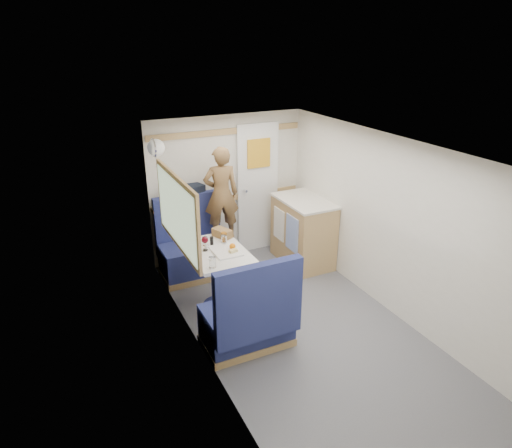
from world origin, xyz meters
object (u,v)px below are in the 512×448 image
dinette_table (217,263)px  pepper_grinder (212,241)px  dome_light (156,148)px  salt_grinder (206,246)px  galley_counter (303,231)px  person (221,194)px  wine_glass (205,240)px  duffel_bag (185,196)px  orange_fruit (232,246)px  bread_loaf (222,233)px  beer_glass (224,237)px  tumbler_right (224,240)px  bench_far (194,253)px  tray (226,251)px  bench_near (249,322)px  tumbler_left (212,262)px  tumbler_mid (205,241)px  cheese_block (233,251)px

dinette_table → pepper_grinder: 0.25m
dome_light → salt_grinder: dome_light is taller
dinette_table → galley_counter: 1.57m
person → salt_grinder: person is taller
person → wine_glass: 0.96m
dome_light → duffel_bag: size_ratio=0.40×
person → orange_fruit: (-0.24, -0.92, -0.30)m
bread_loaf → orange_fruit: bearing=-95.3°
salt_grinder → beer_glass: bearing=24.5°
person → tumbler_right: size_ratio=11.40×
galley_counter → wine_glass: 1.70m
wine_glass → dome_light: bearing=109.0°
orange_fruit → bread_loaf: bread_loaf is taller
bench_far → tray: bench_far is taller
dome_light → wine_glass: size_ratio=1.19×
bench_near → tray: bench_near is taller
person → tumbler_left: 1.36m
dinette_table → tumbler_mid: bearing=111.6°
dome_light → orange_fruit: (0.55, -0.94, -0.98)m
tumbler_right → dome_light: bearing=125.4°
tumbler_right → wine_glass: bearing=-166.3°
dinette_table → tumbler_mid: tumbler_mid is taller
beer_glass → bread_loaf: beer_glass is taller
dome_light → person: size_ratio=0.16×
bench_far → bench_near: same height
tray → pepper_grinder: bearing=109.7°
tumbler_mid → orange_fruit: bearing=-49.3°
salt_grinder → tumbler_right: bearing=7.5°
dome_light → tumbler_mid: (0.32, -0.67, -0.98)m
wine_glass → salt_grinder: size_ratio=1.97×
salt_grinder → bread_loaf: (0.29, 0.23, 0.01)m
dome_light → pepper_grinder: dome_light is taller
beer_glass → tumbler_right: bearing=-112.6°
duffel_bag → tumbler_right: 1.04m
tumbler_mid → beer_glass: bearing=6.3°
dinette_table → bread_loaf: size_ratio=3.87×
bench_far → orange_fruit: 1.07m
bench_near → galley_counter: 2.04m
cheese_block → wine_glass: size_ratio=0.55×
bench_far → orange_fruit: bench_far is taller
salt_grinder → bread_loaf: bearing=39.0°
bench_far → salt_grinder: 0.91m
duffel_bag → salt_grinder: size_ratio=5.89×
dinette_table → beer_glass: bearing=50.2°
bread_loaf → tumbler_left: bearing=-119.3°
dinette_table → bench_near: size_ratio=0.88×
duffel_bag → beer_glass: 0.96m
cheese_block → person: bearing=75.3°
orange_fruit → tumbler_left: bearing=-141.4°
tumbler_left → dinette_table: bearing=62.6°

